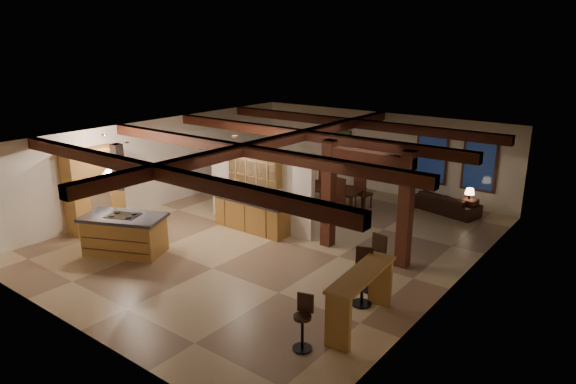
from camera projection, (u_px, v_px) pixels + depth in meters
The scene contains 23 objects.
ground at pixel (276, 238), 14.42m from camera, with size 12.00×12.00×0.00m, color tan.
room_walls at pixel (276, 177), 13.91m from camera, with size 12.00×12.00×12.00m.
ceiling_beams at pixel (275, 142), 13.63m from camera, with size 10.00×12.00×0.28m.
timber_posts at pixel (366, 190), 12.84m from camera, with size 2.50×0.30×2.90m.
partition_wall at pixel (260, 191), 15.07m from camera, with size 3.80×0.18×2.20m, color white.
pantry_cabinet at pixel (94, 190), 14.83m from camera, with size 0.67×1.60×2.40m.
back_counter at pixel (252, 214), 14.96m from camera, with size 2.50×0.66×0.94m.
upper_display_cabinet at pixel (255, 167), 14.71m from camera, with size 1.80×0.36×0.95m.
range_hood at pixel (120, 187), 12.97m from camera, with size 1.10×1.10×1.40m.
back_windows at pixel (455, 162), 16.87m from camera, with size 2.70×0.07×1.70m.
framed_art at pixel (343, 141), 19.32m from camera, with size 0.65×0.05×0.85m.
recessed_cans at pixel (155, 138), 13.61m from camera, with size 3.16×2.46×0.03m.
kitchen_island at pixel (125, 234), 13.33m from camera, with size 2.37×1.88×1.04m.
dining_table at pixel (331, 198), 16.88m from camera, with size 2.03×1.13×0.71m, color #3D1E0F.
sofa at pixel (446, 203), 16.53m from camera, with size 2.12×0.83×0.62m, color black.
microwave at pixel (263, 198), 14.52m from camera, with size 0.46×0.31×0.25m, color silver.
bar_counter at pixel (361, 290), 9.86m from camera, with size 0.72×2.18×1.12m.
side_table at pixel (468, 208), 16.05m from camera, with size 0.48×0.48×0.60m, color #441B11.
table_lamp at pixel (470, 191), 15.90m from camera, with size 0.30×0.30×0.35m.
bar_stool_a at pixel (303, 322), 9.16m from camera, with size 0.38×0.39×1.04m.
bar_stool_b at pixel (363, 277), 10.70m from camera, with size 0.46×0.47×1.23m.
bar_stool_c at pixel (375, 263), 11.29m from camera, with size 0.45×0.47×1.28m.
dining_chairs at pixel (331, 189), 16.80m from camera, with size 2.18×2.18×1.29m.
Camera 1 is at (8.46, -10.46, 5.38)m, focal length 32.00 mm.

